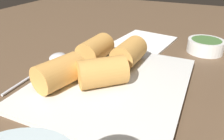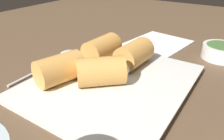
{
  "view_description": "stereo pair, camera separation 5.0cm",
  "coord_description": "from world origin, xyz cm",
  "px_view_note": "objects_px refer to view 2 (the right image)",
  "views": [
    {
      "loc": [
        26.32,
        14.87,
        22.21
      ],
      "look_at": [
        -3.38,
        1.45,
        5.4
      ],
      "focal_mm": 35.0,
      "sensor_mm": 36.0,
      "label": 1
    },
    {
      "loc": [
        23.92,
        19.26,
        22.21
      ],
      "look_at": [
        -3.38,
        1.45,
        5.4
      ],
      "focal_mm": 35.0,
      "sensor_mm": 36.0,
      "label": 2
    }
  ],
  "objects_px": {
    "serving_plate": "(112,83)",
    "napkin": "(157,44)",
    "dipping_bowl_near": "(222,51)",
    "spoon": "(64,56)"
  },
  "relations": [
    {
      "from": "serving_plate",
      "to": "napkin",
      "type": "bearing_deg",
      "value": -175.99
    },
    {
      "from": "serving_plate",
      "to": "dipping_bowl_near",
      "type": "height_order",
      "value": "dipping_bowl_near"
    },
    {
      "from": "dipping_bowl_near",
      "to": "napkin",
      "type": "height_order",
      "value": "dipping_bowl_near"
    },
    {
      "from": "serving_plate",
      "to": "spoon",
      "type": "distance_m",
      "value": 0.16
    },
    {
      "from": "dipping_bowl_near",
      "to": "serving_plate",
      "type": "bearing_deg",
      "value": -29.77
    },
    {
      "from": "serving_plate",
      "to": "spoon",
      "type": "height_order",
      "value": "same"
    },
    {
      "from": "dipping_bowl_near",
      "to": "napkin",
      "type": "distance_m",
      "value": 0.15
    },
    {
      "from": "serving_plate",
      "to": "napkin",
      "type": "relative_size",
      "value": 1.66
    },
    {
      "from": "spoon",
      "to": "napkin",
      "type": "height_order",
      "value": "spoon"
    },
    {
      "from": "serving_plate",
      "to": "dipping_bowl_near",
      "type": "relative_size",
      "value": 3.44
    }
  ]
}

